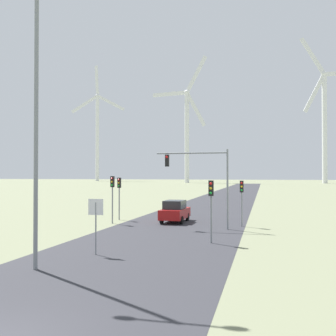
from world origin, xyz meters
TOP-DOWN VIEW (x-y plane):
  - road_surface at (0.00, 48.00)m, footprint 10.00×240.00m
  - streetlamp at (-2.99, 7.09)m, footprint 3.74×0.32m
  - stop_sign_near at (-1.79, 10.52)m, footprint 0.81×0.07m
  - traffic_light_post_near_left at (-5.63, 22.32)m, footprint 0.28×0.34m
  - traffic_light_post_near_right at (3.39, 15.13)m, footprint 0.28×0.33m
  - traffic_light_post_mid_left at (-6.03, 24.91)m, footprint 0.28×0.34m
  - traffic_light_post_mid_right at (4.72, 23.00)m, footprint 0.28×0.34m
  - traffic_light_mast_overhead at (1.88, 21.12)m, footprint 5.41×0.35m
  - car_approaching at (-0.89, 24.47)m, footprint 1.91×4.15m
  - wind_turbine_far_left at (-96.27, 222.98)m, footprint 33.41×7.70m
  - wind_turbine_left at (-30.18, 180.53)m, footprint 29.00×8.00m
  - wind_turbine_center at (32.94, 180.05)m, footprint 29.42×8.42m

SIDE VIEW (x-z plane):
  - road_surface at x=0.00m, z-range 0.00..0.01m
  - car_approaching at x=-0.89m, z-range 0.00..1.83m
  - stop_sign_near at x=-1.79m, z-range 0.56..3.34m
  - traffic_light_post_mid_right at x=4.72m, z-range 0.83..4.36m
  - traffic_light_post_near_right at x=3.39m, z-range 0.86..4.51m
  - traffic_light_post_mid_left at x=-6.03m, z-range 0.87..4.60m
  - traffic_light_post_near_left at x=-5.63m, z-range 0.90..4.77m
  - traffic_light_mast_overhead at x=1.88m, z-range 1.32..7.18m
  - streetlamp at x=-2.99m, z-range 1.40..14.25m
  - wind_turbine_left at x=-30.18m, z-range -3.13..58.00m
  - wind_turbine_center at x=32.94m, z-range -2.88..63.06m
  - wind_turbine_far_left at x=-96.27m, z-range -4.05..69.19m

